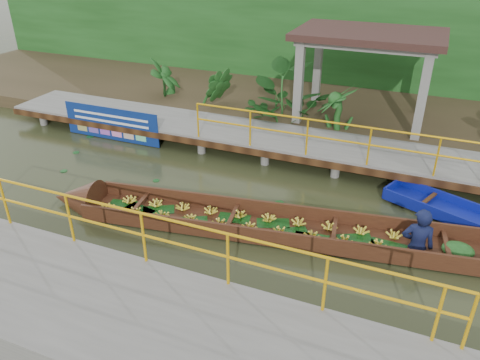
% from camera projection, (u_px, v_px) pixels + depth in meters
% --- Properties ---
extents(ground, '(80.00, 80.00, 0.00)m').
position_uv_depth(ground, '(189.00, 202.00, 11.40)').
color(ground, '#282E17').
rests_on(ground, ground).
extents(land_strip, '(30.00, 8.00, 0.45)m').
position_uv_depth(land_strip, '(283.00, 102.00, 17.41)').
color(land_strip, '#372D1B').
rests_on(land_strip, ground).
extents(far_dock, '(16.00, 2.06, 1.66)m').
position_uv_depth(far_dock, '(243.00, 134.00, 13.97)').
color(far_dock, slate).
rests_on(far_dock, ground).
extents(near_dock, '(18.00, 2.40, 1.73)m').
position_uv_depth(near_dock, '(120.00, 322.00, 7.50)').
color(near_dock, slate).
rests_on(near_dock, ground).
extents(pavilion, '(4.40, 3.00, 3.00)m').
position_uv_depth(pavilion, '(369.00, 44.00, 14.20)').
color(pavilion, slate).
rests_on(pavilion, ground).
extents(foliage_backdrop, '(30.00, 0.80, 4.00)m').
position_uv_depth(foliage_backdrop, '(304.00, 40.00, 18.61)').
color(foliage_backdrop, '#184315').
rests_on(foliage_backdrop, ground).
extents(vendor_boat, '(11.13, 2.73, 2.32)m').
position_uv_depth(vendor_boat, '(296.00, 226.00, 10.05)').
color(vendor_boat, '#33180E').
rests_on(vendor_boat, ground).
extents(blue_banner, '(3.36, 0.04, 1.05)m').
position_uv_depth(blue_banner, '(111.00, 124.00, 14.51)').
color(blue_banner, navy).
rests_on(blue_banner, ground).
extents(tropical_plants, '(14.08, 1.08, 1.35)m').
position_uv_depth(tropical_plants, '(332.00, 104.00, 14.44)').
color(tropical_plants, '#184315').
rests_on(tropical_plants, ground).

